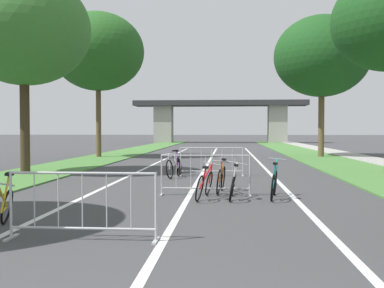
% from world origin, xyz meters
% --- Properties ---
extents(grass_verge_left, '(3.18, 69.44, 0.05)m').
position_xyz_m(grass_verge_left, '(-6.36, 28.41, 0.03)').
color(grass_verge_left, '#477A38').
rests_on(grass_verge_left, ground).
extents(grass_verge_right, '(3.18, 69.44, 0.05)m').
position_xyz_m(grass_verge_right, '(6.36, 28.41, 0.03)').
color(grass_verge_right, '#477A38').
rests_on(grass_verge_right, ground).
extents(sidewalk_path_right, '(1.88, 69.44, 0.08)m').
position_xyz_m(sidewalk_path_right, '(8.89, 28.41, 0.04)').
color(sidewalk_path_right, '#9E9B93').
rests_on(sidewalk_path_right, ground).
extents(lane_stripe_center, '(0.14, 40.17, 0.01)m').
position_xyz_m(lane_stripe_center, '(0.00, 20.09, 0.00)').
color(lane_stripe_center, silver).
rests_on(lane_stripe_center, ground).
extents(lane_stripe_right_lane, '(0.14, 40.17, 0.01)m').
position_xyz_m(lane_stripe_right_lane, '(2.62, 20.09, 0.00)').
color(lane_stripe_right_lane, silver).
rests_on(lane_stripe_right_lane, ground).
extents(lane_stripe_left_lane, '(0.14, 40.17, 0.01)m').
position_xyz_m(lane_stripe_left_lane, '(-2.62, 20.09, 0.00)').
color(lane_stripe_left_lane, silver).
rests_on(lane_stripe_left_lane, ground).
extents(overpass_bridge, '(22.42, 3.75, 5.48)m').
position_xyz_m(overpass_bridge, '(0.00, 57.39, 3.81)').
color(overpass_bridge, '#2D2D30').
rests_on(overpass_bridge, ground).
extents(tree_left_pine_near, '(5.02, 5.02, 7.65)m').
position_xyz_m(tree_left_pine_near, '(-6.75, 14.82, 5.50)').
color(tree_left_pine_near, '#3D2D1E').
rests_on(tree_left_pine_near, ground).
extents(tree_left_cypress_far, '(5.58, 5.58, 8.82)m').
position_xyz_m(tree_left_cypress_far, '(-6.88, 25.20, 6.43)').
color(tree_left_cypress_far, brown).
rests_on(tree_left_cypress_far, ground).
extents(tree_right_maple_mid, '(5.84, 5.84, 8.69)m').
position_xyz_m(tree_right_maple_mid, '(6.74, 26.51, 6.19)').
color(tree_right_maple_mid, brown).
rests_on(tree_right_maple_mid, ground).
extents(crowd_barrier_nearest, '(2.33, 0.45, 1.05)m').
position_xyz_m(crowd_barrier_nearest, '(-1.24, 4.83, 0.52)').
color(crowd_barrier_nearest, '#ADADB2').
rests_on(crowd_barrier_nearest, ground).
extents(crowd_barrier_second, '(2.35, 0.52, 1.05)m').
position_xyz_m(crowd_barrier_second, '(0.41, 9.71, 0.52)').
color(crowd_barrier_second, '#ADADB2').
rests_on(crowd_barrier_second, ground).
extents(crowd_barrier_third, '(2.35, 0.57, 1.05)m').
position_xyz_m(crowd_barrier_third, '(0.40, 14.59, 0.52)').
color(crowd_barrier_third, '#ADADB2').
rests_on(crowd_barrier_third, ground).
extents(bicycle_red_0, '(0.63, 1.69, 0.88)m').
position_xyz_m(bicycle_red_0, '(0.42, 9.14, 0.36)').
color(bicycle_red_0, black).
rests_on(bicycle_red_0, ground).
extents(bicycle_silver_1, '(0.65, 1.63, 0.98)m').
position_xyz_m(bicycle_silver_1, '(-0.92, 14.01, 0.37)').
color(bicycle_silver_1, black).
rests_on(bicycle_silver_1, ground).
extents(bicycle_orange_2, '(0.45, 1.63, 0.91)m').
position_xyz_m(bicycle_orange_2, '(0.81, 10.23, 0.38)').
color(bicycle_orange_2, black).
rests_on(bicycle_orange_2, ground).
extents(bicycle_teal_3, '(0.53, 1.66, 0.98)m').
position_xyz_m(bicycle_teal_3, '(2.12, 9.34, 0.37)').
color(bicycle_teal_3, black).
rests_on(bicycle_teal_3, ground).
extents(bicycle_white_5, '(0.52, 1.57, 0.90)m').
position_xyz_m(bicycle_white_5, '(1.11, 9.18, 0.34)').
color(bicycle_white_5, black).
rests_on(bicycle_white_5, ground).
extents(bicycle_purple_6, '(0.56, 1.58, 0.94)m').
position_xyz_m(bicycle_purple_6, '(-0.91, 15.12, 0.36)').
color(bicycle_purple_6, black).
rests_on(bicycle_purple_6, ground).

